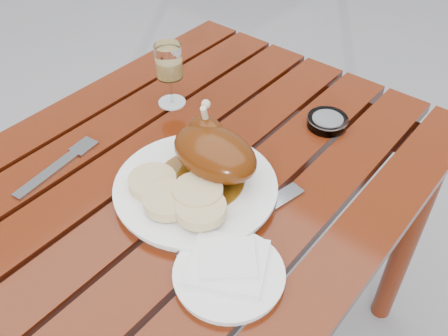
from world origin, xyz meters
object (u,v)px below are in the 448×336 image
(dinner_plate, at_px, (196,188))
(wine_glass, at_px, (170,75))
(side_plate, at_px, (229,275))
(ashtray, at_px, (327,122))
(table, at_px, (176,300))

(dinner_plate, relative_size, wine_glass, 2.07)
(side_plate, bearing_deg, dinner_plate, 146.62)
(dinner_plate, distance_m, ashtray, 0.35)
(dinner_plate, height_order, ashtray, ashtray)
(table, xyz_separation_m, side_plate, (0.22, -0.08, 0.38))
(dinner_plate, bearing_deg, side_plate, -33.38)
(side_plate, height_order, ashtray, ashtray)
(dinner_plate, bearing_deg, ashtray, 75.57)
(dinner_plate, bearing_deg, wine_glass, 142.23)
(table, relative_size, wine_glass, 8.05)
(table, height_order, side_plate, side_plate)
(table, distance_m, ashtray, 0.55)
(table, distance_m, side_plate, 0.45)
(side_plate, relative_size, ashtray, 2.04)
(table, bearing_deg, wine_glass, 130.50)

